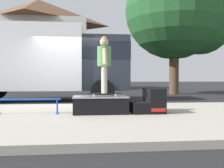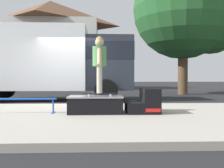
# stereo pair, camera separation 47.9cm
# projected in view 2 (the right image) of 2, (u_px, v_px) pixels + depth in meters

# --- Properties ---
(ground_plane) EXTENTS (140.00, 140.00, 0.00)m
(ground_plane) POSITION_uv_depth(u_px,v_px,m) (67.00, 106.00, 8.58)
(ground_plane) COLOR black
(sidewalk_slab) EXTENTS (50.00, 5.00, 0.12)m
(sidewalk_slab) POSITION_uv_depth(u_px,v_px,m) (49.00, 117.00, 5.58)
(sidewalk_slab) COLOR #A8A093
(sidewalk_slab) RESTS_ON ground
(skate_box) EXTENTS (1.25, 0.77, 0.39)m
(skate_box) POSITION_uv_depth(u_px,v_px,m) (96.00, 104.00, 5.86)
(skate_box) COLOR black
(skate_box) RESTS_ON sidewalk_slab
(kicker_ramp) EXTENTS (0.75, 0.80, 0.57)m
(kicker_ramp) POSITION_uv_depth(u_px,v_px,m) (145.00, 103.00, 5.91)
(kicker_ramp) COLOR black
(kicker_ramp) RESTS_ON sidewalk_slab
(grind_rail) EXTENTS (1.47, 0.28, 0.35)m
(grind_rail) POSITION_uv_depth(u_px,v_px,m) (25.00, 102.00, 5.83)
(grind_rail) COLOR blue
(grind_rail) RESTS_ON sidewalk_slab
(skateboard) EXTENTS (0.78, 0.22, 0.07)m
(skateboard) POSITION_uv_depth(u_px,v_px,m) (99.00, 94.00, 5.85)
(skateboard) COLOR black
(skateboard) RESTS_ON skate_box
(skater_kid) EXTENTS (0.32, 0.68, 1.32)m
(skater_kid) POSITION_uv_depth(u_px,v_px,m) (99.00, 60.00, 5.84)
(skater_kid) COLOR #B7AD99
(skater_kid) RESTS_ON skateboard
(box_truck) EXTENTS (6.91, 2.63, 3.05)m
(box_truck) POSITION_uv_depth(u_px,v_px,m) (51.00, 60.00, 10.70)
(box_truck) COLOR white
(box_truck) RESTS_ON ground
(street_tree_main) EXTENTS (6.41, 5.83, 7.92)m
(street_tree_main) POSITION_uv_depth(u_px,v_px,m) (189.00, 12.00, 14.67)
(street_tree_main) COLOR brown
(street_tree_main) RESTS_ON ground
(house_behind) EXTENTS (9.54, 8.23, 8.40)m
(house_behind) POSITION_uv_depth(u_px,v_px,m) (50.00, 44.00, 24.05)
(house_behind) COLOR silver
(house_behind) RESTS_ON ground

